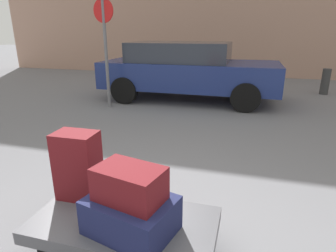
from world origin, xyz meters
The scene contains 7 objects.
luggage_cart centered at (0.00, 0.00, 0.27)m, with size 1.38×0.71×0.34m.
suitcase_navy_rear_right centered at (0.11, -0.10, 0.47)m, with size 0.58×0.43×0.25m, color #191E47.
suitcase_maroon_stacked_top centered at (-0.49, 0.19, 0.63)m, with size 0.34×0.24×0.57m, color maroon.
duffel_bag_maroon_topmost_pile centered at (0.11, -0.10, 0.71)m, with size 0.45×0.29×0.23m, color maroon.
parked_car centered at (-0.71, 5.44, 0.76)m, with size 4.31×1.94×1.42m.
bollard_kerb_near centered at (2.84, 7.08, 0.35)m, with size 0.22×0.22×0.70m, color #383838.
no_parking_sign centered at (-2.27, 4.19, 1.45)m, with size 0.50×0.10×2.34m.
Camera 1 is at (0.81, -1.64, 1.68)m, focal length 30.41 mm.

